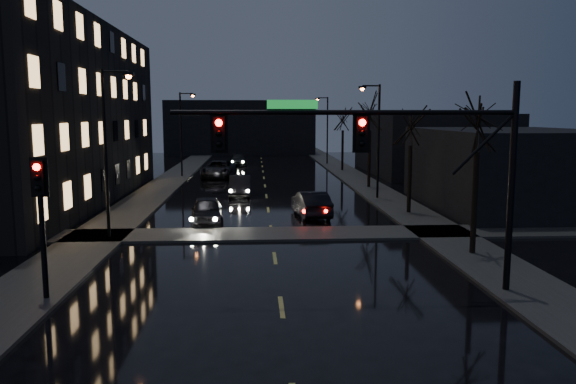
{
  "coord_description": "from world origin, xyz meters",
  "views": [
    {
      "loc": [
        -0.77,
        -8.76,
        5.93
      ],
      "look_at": [
        0.38,
        10.98,
        3.2
      ],
      "focal_mm": 35.0,
      "sensor_mm": 36.0,
      "label": 1
    }
  ],
  "objects": [
    {
      "name": "sidewalk_left",
      "position": [
        -8.5,
        35.0,
        0.06
      ],
      "size": [
        3.0,
        140.0,
        0.12
      ],
      "primitive_type": "cube",
      "color": "#2D2D2B",
      "rests_on": "ground"
    },
    {
      "name": "sidewalk_right",
      "position": [
        8.5,
        35.0,
        0.06
      ],
      "size": [
        3.0,
        140.0,
        0.12
      ],
      "primitive_type": "cube",
      "color": "#2D2D2B",
      "rests_on": "ground"
    },
    {
      "name": "sidewalk_cross",
      "position": [
        0.0,
        18.5,
        0.06
      ],
      "size": [
        40.0,
        3.0,
        0.12
      ],
      "primitive_type": "cube",
      "color": "#2D2D2B",
      "rests_on": "ground"
    },
    {
      "name": "apartment_block",
      "position": [
        -16.5,
        30.0,
        6.0
      ],
      "size": [
        12.0,
        30.0,
        12.0
      ],
      "primitive_type": "cube",
      "color": "black",
      "rests_on": "ground"
    },
    {
      "name": "commercial_right_near",
      "position": [
        15.5,
        26.0,
        2.5
      ],
      "size": [
        10.0,
        14.0,
        5.0
      ],
      "primitive_type": "cube",
      "color": "black",
      "rests_on": "ground"
    },
    {
      "name": "commercial_right_far",
      "position": [
        17.0,
        48.0,
        3.0
      ],
      "size": [
        12.0,
        18.0,
        6.0
      ],
      "primitive_type": "cube",
      "color": "black",
      "rests_on": "ground"
    },
    {
      "name": "far_block",
      "position": [
        -3.0,
        78.0,
        4.0
      ],
      "size": [
        22.0,
        10.0,
        8.0
      ],
      "primitive_type": "cube",
      "color": "black",
      "rests_on": "ground"
    },
    {
      "name": "signal_mast",
      "position": [
        3.85,
        9.0,
        4.87
      ],
      "size": [
        11.11,
        0.41,
        7.0
      ],
      "color": "black",
      "rests_on": "ground"
    },
    {
      "name": "signal_pole_left",
      "position": [
        -7.5,
        8.99,
        3.01
      ],
      "size": [
        0.35,
        0.41,
        4.53
      ],
      "color": "black",
      "rests_on": "ground"
    },
    {
      "name": "tree_near",
      "position": [
        8.4,
        14.0,
        6.22
      ],
      "size": [
        3.52,
        3.52,
        8.08
      ],
      "color": "black",
      "rests_on": "ground"
    },
    {
      "name": "tree_mid_a",
      "position": [
        8.4,
        24.0,
        5.83
      ],
      "size": [
        3.3,
        3.3,
        7.58
      ],
      "color": "black",
      "rests_on": "ground"
    },
    {
      "name": "tree_mid_b",
      "position": [
        8.4,
        36.0,
        6.61
      ],
      "size": [
        3.74,
        3.74,
        8.59
      ],
      "color": "black",
      "rests_on": "ground"
    },
    {
      "name": "tree_far",
      "position": [
        8.4,
        50.0,
        6.06
      ],
      "size": [
        3.43,
        3.43,
        7.88
      ],
      "color": "black",
      "rests_on": "ground"
    },
    {
      "name": "streetlight_l_near",
      "position": [
        -7.58,
        18.0,
        4.77
      ],
      "size": [
        1.53,
        0.28,
        8.0
      ],
      "color": "black",
      "rests_on": "ground"
    },
    {
      "name": "streetlight_l_far",
      "position": [
        -7.58,
        45.0,
        4.77
      ],
      "size": [
        1.53,
        0.28,
        8.0
      ],
      "color": "black",
      "rests_on": "ground"
    },
    {
      "name": "streetlight_r_mid",
      "position": [
        7.58,
        30.0,
        4.77
      ],
      "size": [
        1.53,
        0.28,
        8.0
      ],
      "color": "black",
      "rests_on": "ground"
    },
    {
      "name": "streetlight_r_far",
      "position": [
        7.58,
        58.0,
        4.77
      ],
      "size": [
        1.53,
        0.28,
        8.0
      ],
      "color": "black",
      "rests_on": "ground"
    },
    {
      "name": "oncoming_car_a",
      "position": [
        -3.45,
        21.71,
        0.73
      ],
      "size": [
        2.07,
        4.4,
        1.45
      ],
      "primitive_type": "imported",
      "rotation": [
        0.0,
        0.0,
        0.08
      ],
      "color": "black",
      "rests_on": "ground"
    },
    {
      "name": "oncoming_car_b",
      "position": [
        -1.93,
        32.37,
        0.73
      ],
      "size": [
        1.56,
        4.43,
        1.46
      ],
      "primitive_type": "imported",
      "rotation": [
        0.0,
        0.0,
        -0.0
      ],
      "color": "black",
      "rests_on": "ground"
    },
    {
      "name": "oncoming_car_c",
      "position": [
        -4.27,
        44.27,
        0.82
      ],
      "size": [
        3.33,
        6.13,
        1.63
      ],
      "primitive_type": "imported",
      "rotation": [
        0.0,
        0.0,
        -0.11
      ],
      "color": "black",
      "rests_on": "ground"
    },
    {
      "name": "oncoming_car_d",
      "position": [
        -2.8,
        56.82,
        0.67
      ],
      "size": [
        2.18,
        4.75,
        1.35
      ],
      "primitive_type": "imported",
      "rotation": [
        0.0,
        0.0,
        0.07
      ],
      "color": "black",
      "rests_on": "ground"
    },
    {
      "name": "lead_car",
      "position": [
        2.45,
        23.48,
        0.76
      ],
      "size": [
        2.11,
        4.75,
        1.51
      ],
      "primitive_type": "imported",
      "rotation": [
        0.0,
        0.0,
        3.26
      ],
      "color": "black",
      "rests_on": "ground"
    }
  ]
}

